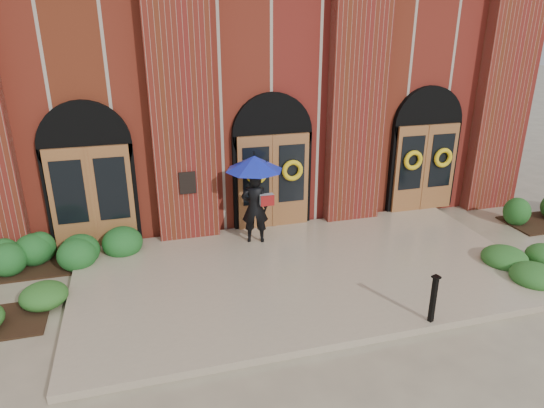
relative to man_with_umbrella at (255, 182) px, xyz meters
name	(u,v)px	position (x,y,z in m)	size (l,w,h in m)	color
ground	(307,279)	(0.71, -1.90, -1.70)	(90.00, 90.00, 0.00)	tan
landing	(305,272)	(0.71, -1.75, -1.63)	(10.00, 5.30, 0.15)	tan
church_building	(227,75)	(0.71, 6.89, 1.80)	(16.20, 12.53, 7.00)	maroon
man_with_umbrella	(255,182)	(0.00, 0.00, 0.00)	(1.69, 1.69, 2.22)	black
metal_post	(433,298)	(2.30, -4.25, -1.06)	(0.16, 0.16, 0.95)	black
hedge_wall_left	(65,250)	(-4.49, 0.30, -1.35)	(2.72, 1.09, 0.70)	#1C541F
hedge_front_left	(6,312)	(-5.32, -1.90, -1.48)	(1.27, 1.09, 0.45)	#285A1F
hedge_front_right	(537,263)	(5.81, -3.06, -1.47)	(1.34, 1.15, 0.47)	#25571F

